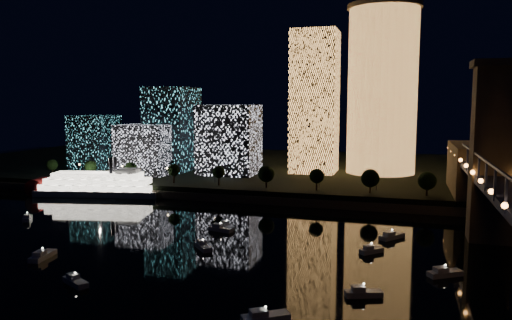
# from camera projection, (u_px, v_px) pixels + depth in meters

# --- Properties ---
(ground) EXTENTS (520.00, 520.00, 0.00)m
(ground) POSITION_uv_depth(u_px,v_px,m) (205.00, 277.00, 110.62)
(ground) COLOR black
(ground) RESTS_ON ground
(far_bank) EXTENTS (420.00, 160.00, 5.00)m
(far_bank) POSITION_uv_depth(u_px,v_px,m) (321.00, 171.00, 262.71)
(far_bank) COLOR black
(far_bank) RESTS_ON ground
(seawall) EXTENTS (420.00, 6.00, 3.00)m
(seawall) POSITION_uv_depth(u_px,v_px,m) (288.00, 201.00, 188.54)
(seawall) COLOR #6B5E4C
(seawall) RESTS_ON ground
(tower_cylindrical) EXTENTS (34.00, 34.00, 78.34)m
(tower_cylindrical) POSITION_uv_depth(u_px,v_px,m) (382.00, 90.00, 234.20)
(tower_cylindrical) COLOR #E7994A
(tower_cylindrical) RESTS_ON far_bank
(tower_rectangular) EXTENTS (21.07, 21.07, 67.03)m
(tower_rectangular) POSITION_uv_depth(u_px,v_px,m) (315.00, 102.00, 237.22)
(tower_rectangular) COLOR #E7994A
(tower_rectangular) RESTS_ON far_bank
(midrise_blocks) EXTENTS (95.35, 40.39, 40.81)m
(midrise_blocks) POSITION_uv_depth(u_px,v_px,m) (170.00, 138.00, 241.51)
(midrise_blocks) COLOR silver
(midrise_blocks) RESTS_ON far_bank
(riverboat) EXTENTS (56.24, 21.69, 16.62)m
(riverboat) POSITION_uv_depth(u_px,v_px,m) (93.00, 185.00, 206.67)
(riverboat) COLOR silver
(riverboat) RESTS_ON ground
(motorboats) EXTENTS (134.35, 72.67, 2.78)m
(motorboats) POSITION_uv_depth(u_px,v_px,m) (208.00, 256.00, 122.88)
(motorboats) COLOR silver
(motorboats) RESTS_ON ground
(esplanade_trees) EXTENTS (165.87, 6.82, 8.91)m
(esplanade_trees) POSITION_uv_depth(u_px,v_px,m) (255.00, 174.00, 197.33)
(esplanade_trees) COLOR black
(esplanade_trees) RESTS_ON far_bank
(street_lamps) EXTENTS (132.70, 0.70, 5.65)m
(street_lamps) POSITION_uv_depth(u_px,v_px,m) (215.00, 173.00, 208.67)
(street_lamps) COLOR black
(street_lamps) RESTS_ON far_bank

